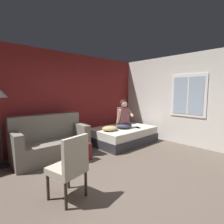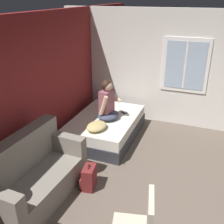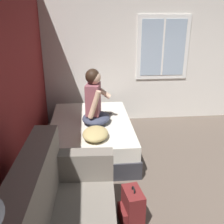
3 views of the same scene
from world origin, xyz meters
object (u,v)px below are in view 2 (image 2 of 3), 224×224
couch (33,177)px  cell_phone (123,113)px  bed (106,127)px  throw_pillow (97,126)px  person_seated (107,103)px  backpack (89,178)px

couch → cell_phone: bearing=-13.3°
bed → throw_pillow: (-0.60, -0.05, 0.31)m
bed → throw_pillow: 0.68m
bed → couch: bearing=172.2°
person_seated → couch: bearing=170.3°
throw_pillow → cell_phone: throw_pillow is taller
couch → backpack: bearing=-53.9°
cell_phone → throw_pillow: bearing=25.5°
throw_pillow → cell_phone: (0.95, -0.25, -0.07)m
person_seated → cell_phone: 0.58m
bed → throw_pillow: bearing=-174.9°
backpack → cell_phone: cell_phone is taller
backpack → throw_pillow: size_ratio=0.95×
person_seated → cell_phone: bearing=-30.7°
bed → backpack: 1.76m
cell_phone → person_seated: bearing=9.5°
cell_phone → bed: bearing=-0.8°
bed → person_seated: person_seated is taller
couch → bed: bearing=-7.8°
couch → throw_pillow: size_ratio=3.62×
couch → person_seated: (2.17, -0.37, 0.44)m
throw_pillow → cell_phone: 0.98m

